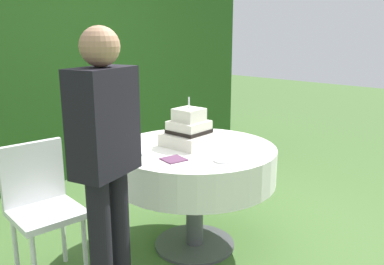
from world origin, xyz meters
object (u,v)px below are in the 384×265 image
(wedding_cake, at_px, (189,131))
(serving_plate_far, at_px, (187,133))
(serving_plate_near, at_px, (225,160))
(napkin_stack, at_px, (174,159))
(standing_person, at_px, (106,159))
(serving_plate_left, at_px, (143,153))
(garden_chair, at_px, (41,199))
(cake_table, at_px, (195,165))

(wedding_cake, relative_size, serving_plate_far, 2.93)
(serving_plate_near, bearing_deg, napkin_stack, 130.35)
(serving_plate_far, bearing_deg, wedding_cake, -132.76)
(napkin_stack, distance_m, standing_person, 0.59)
(standing_person, bearing_deg, serving_plate_left, 33.50)
(standing_person, bearing_deg, wedding_cake, 16.69)
(wedding_cake, height_order, serving_plate_left, wedding_cake)
(wedding_cake, bearing_deg, napkin_stack, -151.12)
(wedding_cake, height_order, napkin_stack, wedding_cake)
(serving_plate_left, bearing_deg, standing_person, -146.50)
(wedding_cake, xyz_separation_m, garden_chair, (-0.97, 0.37, -0.34))
(napkin_stack, height_order, garden_chair, garden_chair)
(serving_plate_near, bearing_deg, cake_table, 74.25)
(serving_plate_near, xyz_separation_m, napkin_stack, (-0.21, 0.25, -0.00))
(serving_plate_far, distance_m, garden_chair, 1.23)
(serving_plate_far, relative_size, serving_plate_left, 0.99)
(cake_table, distance_m, standing_person, 0.95)
(serving_plate_far, bearing_deg, cake_table, -127.41)
(serving_plate_left, distance_m, standing_person, 0.64)
(serving_plate_left, bearing_deg, serving_plate_far, 16.08)
(serving_plate_near, distance_m, serving_plate_left, 0.56)
(serving_plate_left, bearing_deg, cake_table, -21.27)
(serving_plate_near, height_order, serving_plate_far, same)
(garden_chair, bearing_deg, serving_plate_near, -42.62)
(serving_plate_far, relative_size, napkin_stack, 0.88)
(serving_plate_far, bearing_deg, serving_plate_near, -116.83)
(serving_plate_near, bearing_deg, garden_chair, 137.38)
(serving_plate_left, distance_m, garden_chair, 0.71)
(cake_table, xyz_separation_m, serving_plate_near, (-0.10, -0.36, 0.14))
(garden_chair, bearing_deg, standing_person, -82.44)
(serving_plate_far, bearing_deg, garden_chair, 174.49)
(wedding_cake, relative_size, serving_plate_left, 2.89)
(serving_plate_near, xyz_separation_m, serving_plate_left, (-0.26, 0.50, 0.00))
(serving_plate_near, distance_m, garden_chair, 1.19)
(serving_plate_near, distance_m, standing_person, 0.81)
(serving_plate_far, xyz_separation_m, garden_chair, (-1.20, 0.12, -0.24))
(cake_table, bearing_deg, serving_plate_far, 52.59)
(garden_chair, relative_size, standing_person, 0.56)
(serving_plate_far, distance_m, standing_person, 1.24)
(standing_person, bearing_deg, napkin_stack, 8.91)
(serving_plate_left, bearing_deg, garden_chair, 154.37)
(cake_table, height_order, standing_person, standing_person)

